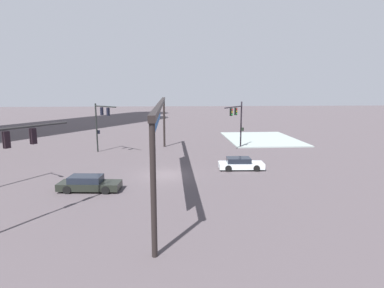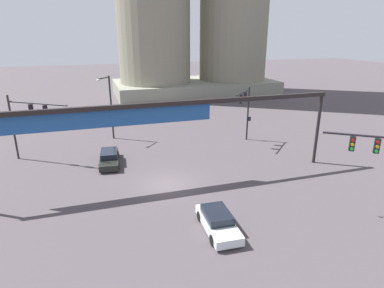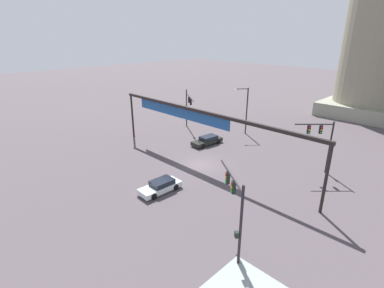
# 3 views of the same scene
# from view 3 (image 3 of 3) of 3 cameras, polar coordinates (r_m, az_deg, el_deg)

# --- Properties ---
(ground_plane) EXTENTS (230.17, 230.17, 0.00)m
(ground_plane) POSITION_cam_3_polar(r_m,az_deg,el_deg) (35.56, 1.57, -4.16)
(ground_plane) COLOR #4B4347
(traffic_signal_near_corner) EXTENTS (3.40, 3.14, 6.12)m
(traffic_signal_near_corner) POSITION_cam_3_polar(r_m,az_deg,el_deg) (35.14, 24.14, 1.07)
(traffic_signal_near_corner) COLOR black
(traffic_signal_near_corner) RESTS_ON ground
(traffic_signal_opposite_side) EXTENTS (5.47, 3.83, 6.35)m
(traffic_signal_opposite_side) POSITION_cam_3_polar(r_m,az_deg,el_deg) (47.66, -0.72, 8.01)
(traffic_signal_opposite_side) COLOR #252424
(traffic_signal_opposite_side) RESTS_ON ground
(traffic_signal_cross_street) EXTENTS (4.33, 3.42, 6.23)m
(traffic_signal_cross_street) POSITION_cam_3_polar(r_m,az_deg,el_deg) (20.54, 8.44, -11.19)
(traffic_signal_cross_street) COLOR black
(traffic_signal_cross_street) RESTS_ON ground
(streetlamp_curved_arm) EXTENTS (1.60, 1.87, 7.32)m
(streetlamp_curved_arm) POSITION_cam_3_polar(r_m,az_deg,el_deg) (46.32, 10.42, 7.07)
(streetlamp_curved_arm) COLOR black
(streetlamp_curved_arm) RESTS_ON ground
(overhead_sign_gantry) EXTENTS (29.46, 0.43, 6.79)m
(overhead_sign_gantry) POSITION_cam_3_polar(r_m,az_deg,el_deg) (34.64, 0.63, 5.52)
(overhead_sign_gantry) COLOR black
(overhead_sign_gantry) RESTS_ON ground
(sedan_car_approaching) EXTENTS (2.14, 4.91, 1.21)m
(sedan_car_approaching) POSITION_cam_3_polar(r_m,az_deg,el_deg) (42.05, 3.04, 0.71)
(sedan_car_approaching) COLOR black
(sedan_car_approaching) RESTS_ON ground
(sedan_car_waiting_far) EXTENTS (1.99, 4.49, 1.21)m
(sedan_car_waiting_far) POSITION_cam_3_polar(r_m,az_deg,el_deg) (29.86, -6.16, -8.23)
(sedan_car_waiting_far) COLOR silver
(sedan_car_waiting_far) RESTS_ON ground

